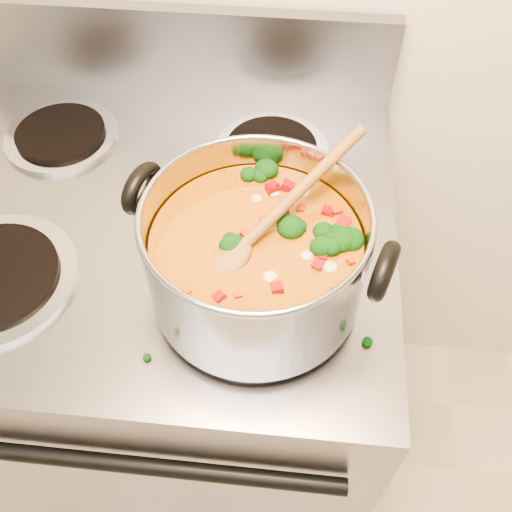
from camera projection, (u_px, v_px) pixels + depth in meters
The scene contains 4 objects.
electric_range at pixel (178, 350), 1.25m from camera, with size 0.77×0.70×1.08m.
stockpot at pixel (256, 257), 0.72m from camera, with size 0.34×0.28×0.17m.
wooden_spoon at pixel (265, 225), 0.69m from camera, with size 0.20×0.22×0.09m.
cooktop_crumbs at pixel (226, 198), 0.90m from camera, with size 0.27×0.12×0.01m.
Camera 1 is at (0.25, 0.58, 1.58)m, focal length 40.00 mm.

